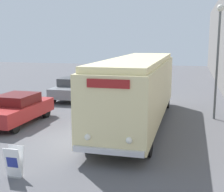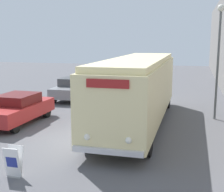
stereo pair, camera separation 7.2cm
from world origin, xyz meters
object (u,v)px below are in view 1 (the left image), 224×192
object	(u,v)px
sign_board	(14,162)
parked_car_near	(17,109)
streetlamp	(218,45)
parked_car_mid	(72,88)
parked_car_far	(97,77)
vintage_bus	(138,88)

from	to	relation	value
sign_board	parked_car_near	world-z (taller)	parked_car_near
streetlamp	parked_car_near	xyz separation A→B (m)	(-9.75, -3.48, -3.14)
sign_board	streetlamp	distance (m)	11.70
parked_car_near	streetlamp	bearing A→B (deg)	21.12
parked_car_mid	parked_car_far	bearing A→B (deg)	93.26
sign_board	streetlamp	bearing A→B (deg)	54.67
parked_car_mid	streetlamp	bearing A→B (deg)	-18.51
vintage_bus	sign_board	distance (m)	7.59
parked_car_near	parked_car_far	bearing A→B (deg)	91.76
parked_car_near	parked_car_mid	size ratio (longest dim) A/B	1.06
sign_board	parked_car_mid	bearing A→B (deg)	103.65
sign_board	parked_car_mid	distance (m)	12.73
sign_board	parked_car_far	bearing A→B (deg)	99.77
vintage_bus	parked_car_near	distance (m)	6.20
sign_board	parked_car_far	xyz separation A→B (m)	(-3.36, 19.50, 0.31)
parked_car_far	streetlamp	bearing A→B (deg)	-45.18
vintage_bus	parked_car_far	size ratio (longest dim) A/B	2.37
vintage_bus	streetlamp	world-z (taller)	streetlamp
parked_car_far	parked_car_mid	bearing A→B (deg)	-85.76
streetlamp	parked_car_far	size ratio (longest dim) A/B	1.24
sign_board	parked_car_far	world-z (taller)	parked_car_far
sign_board	parked_car_near	size ratio (longest dim) A/B	0.22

